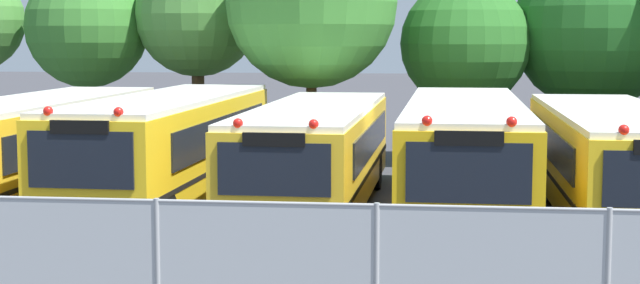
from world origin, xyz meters
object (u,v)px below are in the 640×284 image
object	(u,v)px
school_bus_1	(170,146)
tree_5	(596,26)
school_bus_3	(464,153)
school_bus_0	(31,148)
tree_4	(461,44)
school_bus_2	(316,153)
tree_2	(202,17)
school_bus_4	(612,159)
tree_1	(91,27)

from	to	relation	value
school_bus_1	tree_5	size ratio (longest dim) A/B	1.62
school_bus_3	tree_5	bearing A→B (deg)	-112.41
school_bus_0	tree_4	world-z (taller)	tree_4
tree_5	school_bus_1	bearing A→B (deg)	-138.63
school_bus_2	tree_2	world-z (taller)	tree_2
tree_4	school_bus_4	bearing A→B (deg)	-71.79
tree_1	tree_5	distance (m)	16.12
tree_1	school_bus_2	bearing A→B (deg)	-47.17
tree_5	tree_1	bearing A→B (deg)	-178.26
school_bus_2	tree_4	xyz separation A→B (m)	(3.42, 8.84, 2.36)
school_bus_1	tree_5	distance (m)	14.87
school_bus_0	tree_2	bearing A→B (deg)	-99.34
tree_1	tree_5	bearing A→B (deg)	1.74
school_bus_3	tree_2	size ratio (longest dim) A/B	1.73
school_bus_0	tree_5	world-z (taller)	tree_5
school_bus_1	tree_4	size ratio (longest dim) A/B	1.90
school_bus_0	tree_2	distance (m)	10.15
school_bus_1	school_bus_3	distance (m)	6.69
school_bus_4	tree_5	bearing A→B (deg)	-96.25
school_bus_0	tree_4	size ratio (longest dim) A/B	1.98
school_bus_4	tree_4	xyz separation A→B (m)	(-3.01, 9.15, 2.36)
tree_1	tree_4	xyz separation A→B (m)	(11.95, -0.37, -0.53)
tree_2	tree_4	distance (m)	8.32
school_bus_0	school_bus_3	xyz separation A→B (m)	(9.91, -0.03, 0.02)
school_bus_3	tree_4	world-z (taller)	tree_4
tree_2	tree_4	size ratio (longest dim) A/B	1.16
tree_2	school_bus_3	bearing A→B (deg)	-49.40
school_bus_1	tree_1	bearing A→B (deg)	-59.09
school_bus_2	school_bus_4	size ratio (longest dim) A/B	0.97
tree_4	school_bus_0	bearing A→B (deg)	-137.93
tree_1	tree_2	distance (m)	3.71
school_bus_3	tree_1	bearing A→B (deg)	-37.67
tree_1	tree_4	size ratio (longest dim) A/B	1.10
school_bus_4	tree_4	size ratio (longest dim) A/B	1.90
school_bus_1	school_bus_3	size ratio (longest dim) A/B	0.95
tree_2	tree_4	xyz separation A→B (m)	(8.26, -0.43, -0.87)
school_bus_3	tree_2	xyz separation A→B (m)	(-8.14, 9.50, 3.16)
school_bus_4	tree_1	xyz separation A→B (m)	(-14.96, 9.52, 2.89)
tree_2	tree_5	distance (m)	12.43
school_bus_1	tree_5	xyz separation A→B (m)	(10.96, 9.65, 2.82)
school_bus_1	school_bus_2	bearing A→B (deg)	-179.32
school_bus_1	tree_2	distance (m)	9.85
school_bus_0	school_bus_4	size ratio (longest dim) A/B	1.04
tree_1	school_bus_1	bearing A→B (deg)	-60.61
tree_1	tree_4	world-z (taller)	tree_1
tree_4	tree_5	size ratio (longest dim) A/B	0.85
school_bus_3	tree_4	distance (m)	9.36
school_bus_0	school_bus_2	xyz separation A→B (m)	(6.61, 0.21, -0.05)
school_bus_3	tree_1	size ratio (longest dim) A/B	1.84
tree_4	school_bus_2	bearing A→B (deg)	-111.13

